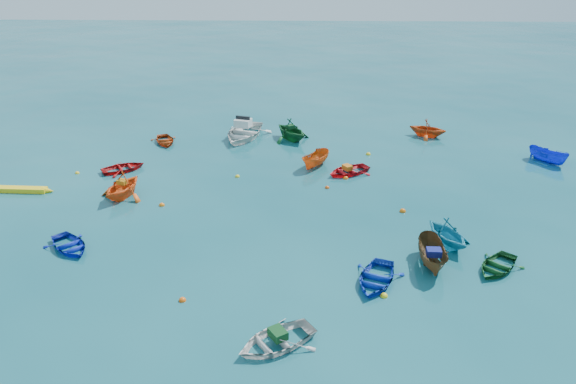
{
  "coord_description": "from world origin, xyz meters",
  "views": [
    {
      "loc": [
        0.83,
        -25.97,
        14.82
      ],
      "look_at": [
        0.0,
        5.0,
        0.4
      ],
      "focal_mm": 35.0,
      "sensor_mm": 36.0,
      "label": 1
    }
  ],
  "objects_px": {
    "kayak_yellow": "(22,192)",
    "dinghy_blue_sw": "(70,249)",
    "dinghy_blue_se": "(375,282)",
    "dinghy_white_near": "(276,345)",
    "motorboat_white": "(244,137)"
  },
  "relations": [
    {
      "from": "dinghy_blue_sw",
      "to": "dinghy_white_near",
      "type": "height_order",
      "value": "dinghy_white_near"
    },
    {
      "from": "dinghy_blue_sw",
      "to": "motorboat_white",
      "type": "distance_m",
      "value": 18.83
    },
    {
      "from": "dinghy_white_near",
      "to": "kayak_yellow",
      "type": "height_order",
      "value": "dinghy_white_near"
    },
    {
      "from": "kayak_yellow",
      "to": "motorboat_white",
      "type": "bearing_deg",
      "value": -48.82
    },
    {
      "from": "kayak_yellow",
      "to": "motorboat_white",
      "type": "relative_size",
      "value": 0.76
    },
    {
      "from": "dinghy_blue_sw",
      "to": "dinghy_white_near",
      "type": "distance_m",
      "value": 13.03
    },
    {
      "from": "dinghy_blue_sw",
      "to": "dinghy_blue_se",
      "type": "xyz_separation_m",
      "value": [
        15.37,
        -2.62,
        0.0
      ]
    },
    {
      "from": "dinghy_blue_se",
      "to": "kayak_yellow",
      "type": "distance_m",
      "value": 23.06
    },
    {
      "from": "dinghy_blue_sw",
      "to": "kayak_yellow",
      "type": "xyz_separation_m",
      "value": [
        -5.66,
        6.84,
        0.0
      ]
    },
    {
      "from": "dinghy_white_near",
      "to": "motorboat_white",
      "type": "bearing_deg",
      "value": 154.54
    },
    {
      "from": "dinghy_blue_sw",
      "to": "dinghy_blue_se",
      "type": "height_order",
      "value": "dinghy_blue_se"
    },
    {
      "from": "dinghy_white_near",
      "to": "motorboat_white",
      "type": "height_order",
      "value": "motorboat_white"
    },
    {
      "from": "dinghy_blue_sw",
      "to": "dinghy_blue_se",
      "type": "relative_size",
      "value": 0.9
    },
    {
      "from": "dinghy_white_near",
      "to": "motorboat_white",
      "type": "relative_size",
      "value": 0.65
    },
    {
      "from": "kayak_yellow",
      "to": "dinghy_blue_sw",
      "type": "bearing_deg",
      "value": -138.47
    }
  ]
}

